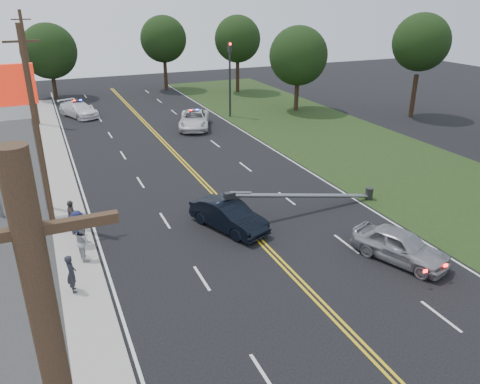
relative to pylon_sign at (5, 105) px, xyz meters
name	(u,v)px	position (x,y,z in m)	size (l,w,h in m)	color
ground	(328,310)	(10.50, -14.00, -6.00)	(120.00, 120.00, 0.00)	black
sidewalk	(73,236)	(2.10, -4.00, -5.94)	(1.80, 70.00, 0.12)	#A5A095
grass_verge	(415,175)	(24.00, -4.00, -5.99)	(12.00, 80.00, 0.01)	black
centerline_yellow	(229,209)	(10.50, -4.00, -5.99)	(0.36, 80.00, 0.00)	gold
pylon_sign	(5,105)	(0.00, 0.00, 0.00)	(3.20, 0.35, 8.00)	gray
traffic_signal	(230,73)	(18.80, 16.00, -1.79)	(0.28, 0.41, 7.05)	#2D2D30
fallen_streetlight	(313,195)	(14.69, -6.00, -5.08)	(9.36, 0.44, 1.91)	#2D2D30
utility_pole_mid	(37,130)	(1.30, -2.00, -0.91)	(1.60, 0.28, 10.00)	#382619
utility_pole_far	(29,69)	(1.30, 20.00, -0.91)	(1.60, 0.28, 10.00)	#382619
tree_6	(49,51)	(3.56, 32.21, -0.71)	(6.11, 6.11, 8.35)	black
tree_7	(163,39)	(16.78, 32.36, 0.12)	(5.58, 5.58, 8.93)	black
tree_8	(238,39)	(24.51, 27.46, 0.25)	(5.48, 5.48, 9.01)	black
tree_9	(298,56)	(26.08, 15.71, -0.49)	(5.82, 5.82, 8.43)	black
tree_13	(421,42)	(35.15, 8.83, 1.03)	(5.29, 5.29, 9.70)	black
crashed_sedan	(228,215)	(9.59, -6.18, -5.26)	(1.57, 4.50, 1.48)	black
waiting_sedan	(400,246)	(15.50, -12.16, -5.25)	(1.76, 4.38, 1.49)	#96989D
emergency_a	(194,120)	(14.21, 13.34, -5.23)	(2.54, 5.51, 1.53)	silver
emergency_b	(79,109)	(5.10, 21.85, -5.26)	(2.06, 5.07, 1.47)	white
bystander_a	(71,274)	(1.72, -8.97, -5.06)	(0.59, 0.39, 1.63)	#25252D
bystander_b	(84,242)	(2.46, -6.55, -5.01)	(0.84, 0.65, 1.73)	#9FA0A4
bystander_c	(78,228)	(2.38, -5.12, -5.00)	(1.13, 0.65, 1.75)	#1C2046
bystander_d	(72,217)	(2.21, -3.80, -4.99)	(1.04, 0.43, 1.77)	#554644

